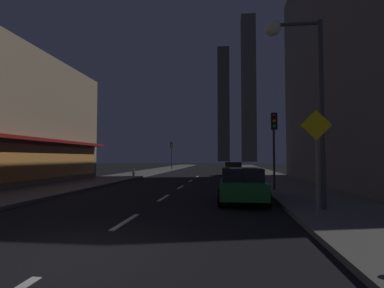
% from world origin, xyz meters
% --- Properties ---
extents(ground_plane, '(78.00, 136.00, 0.10)m').
position_xyz_m(ground_plane, '(0.00, 32.00, -0.05)').
color(ground_plane, black).
extents(sidewalk_right, '(4.00, 76.00, 0.15)m').
position_xyz_m(sidewalk_right, '(7.00, 32.00, 0.07)').
color(sidewalk_right, '#605E59').
rests_on(sidewalk_right, ground).
extents(sidewalk_left, '(4.00, 76.00, 0.15)m').
position_xyz_m(sidewalk_left, '(-7.00, 32.00, 0.07)').
color(sidewalk_left, '#605E59').
rests_on(sidewalk_left, ground).
extents(lane_marking_center, '(0.16, 28.20, 0.01)m').
position_xyz_m(lane_marking_center, '(0.00, 11.00, 0.01)').
color(lane_marking_center, silver).
rests_on(lane_marking_center, ground).
extents(skyscraper_distant_tall, '(6.51, 6.08, 62.93)m').
position_xyz_m(skyscraper_distant_tall, '(1.17, 157.67, 31.47)').
color(skyscraper_distant_tall, '#4E4A3B').
rests_on(skyscraper_distant_tall, ground).
extents(skyscraper_distant_mid, '(6.90, 7.14, 71.17)m').
position_xyz_m(skyscraper_distant_mid, '(13.45, 139.13, 35.59)').
color(skyscraper_distant_mid, brown).
rests_on(skyscraper_distant_mid, ground).
extents(car_parked_near, '(1.98, 4.24, 1.45)m').
position_xyz_m(car_parked_near, '(3.60, 7.48, 0.74)').
color(car_parked_near, '#1E722D').
rests_on(car_parked_near, ground).
extents(car_parked_far, '(1.98, 4.24, 1.45)m').
position_xyz_m(car_parked_far, '(3.60, 25.98, 0.74)').
color(car_parked_far, gold).
rests_on(car_parked_far, ground).
extents(fire_hydrant_far_left, '(0.42, 0.30, 0.65)m').
position_xyz_m(fire_hydrant_far_left, '(-5.90, 22.13, 0.45)').
color(fire_hydrant_far_left, '#B2B2B2').
rests_on(fire_hydrant_far_left, sidewalk_left).
extents(traffic_light_near_right, '(0.32, 0.48, 4.20)m').
position_xyz_m(traffic_light_near_right, '(5.50, 11.00, 3.19)').
color(traffic_light_near_right, '#2D2D2D').
rests_on(traffic_light_near_right, sidewalk_right).
extents(traffic_light_far_left, '(0.32, 0.48, 4.20)m').
position_xyz_m(traffic_light_far_left, '(-5.50, 39.42, 3.19)').
color(traffic_light_far_left, '#2D2D2D').
rests_on(traffic_light_far_left, sidewalk_left).
extents(street_lamp_right, '(1.96, 0.56, 6.58)m').
position_xyz_m(street_lamp_right, '(5.38, 5.16, 5.07)').
color(street_lamp_right, '#38383D').
rests_on(street_lamp_right, sidewalk_right).
extents(pedestrian_crossing_sign, '(0.91, 0.08, 3.15)m').
position_xyz_m(pedestrian_crossing_sign, '(5.60, 3.77, 2.02)').
color(pedestrian_crossing_sign, slate).
rests_on(pedestrian_crossing_sign, sidewalk_right).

